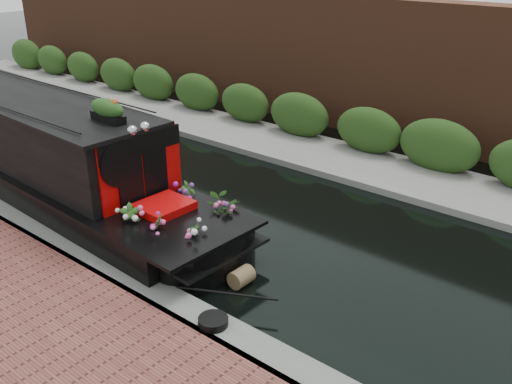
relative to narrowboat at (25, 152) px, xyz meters
The scene contains 8 objects.
ground 5.67m from the narrowboat, 20.61° to the left, with size 80.00×80.00×0.00m, color black.
near_bank_coping 5.48m from the narrowboat, 14.25° to the right, with size 40.00×0.60×0.50m, color slate.
far_bank_path 8.14m from the narrowboat, 49.67° to the left, with size 40.00×2.40×0.34m, color gray.
far_hedge 8.84m from the narrowboat, 53.46° to the left, with size 40.00×1.10×2.80m, color #234216.
far_brick_wall 10.60m from the narrowboat, 60.26° to the left, with size 40.00×1.00×8.00m, color #57301D.
narrowboat is the anchor object (origin of this frame).
rope_fender 6.87m from the narrowboat, ahead, with size 0.32×0.32×0.41m, color brown.
coiled_mooring_rope 7.61m from the narrowboat, 10.35° to the right, with size 0.45×0.45×0.12m, color black.
Camera 1 is at (7.16, -8.28, 5.51)m, focal length 40.00 mm.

